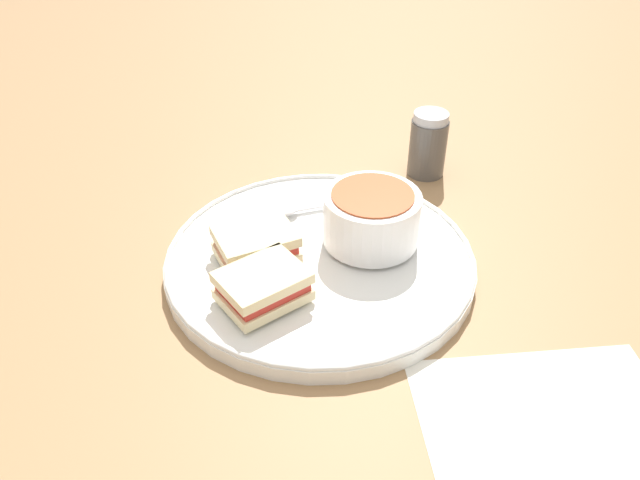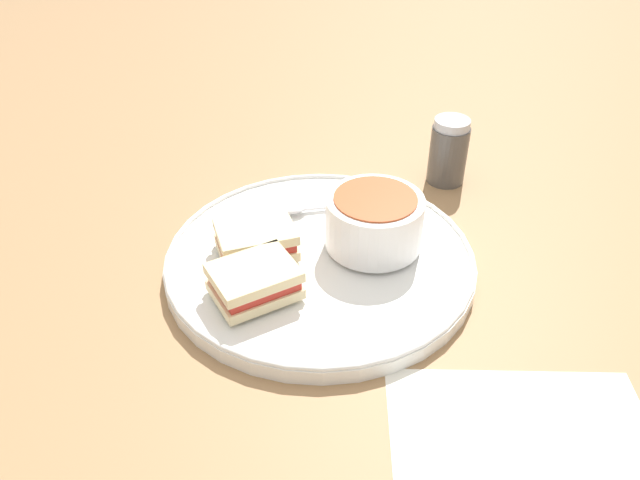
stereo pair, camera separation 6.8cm
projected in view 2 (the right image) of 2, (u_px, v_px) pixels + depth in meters
ground_plane at (320, 267)px, 0.71m from camera, size 2.40×2.40×0.00m
plate at (320, 259)px, 0.71m from camera, size 0.35×0.35×0.02m
soup_bowl at (374, 221)px, 0.69m from camera, size 0.11×0.11×0.06m
spoon at (299, 207)px, 0.76m from camera, size 0.10×0.05×0.01m
sandwich_half_near at (256, 239)px, 0.69m from camera, size 0.10×0.10×0.03m
sandwich_half_far at (254, 281)px, 0.63m from camera, size 0.11×0.10×0.03m
salt_shaker at (448, 151)px, 0.84m from camera, size 0.05×0.05×0.09m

